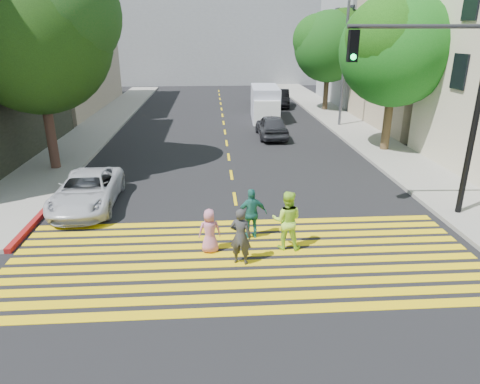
{
  "coord_description": "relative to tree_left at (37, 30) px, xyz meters",
  "views": [
    {
      "loc": [
        -0.82,
        -9.52,
        6.08
      ],
      "look_at": [
        0.0,
        3.0,
        1.4
      ],
      "focal_mm": 32.0,
      "sensor_mm": 36.0,
      "label": 1
    }
  ],
  "objects": [
    {
      "name": "pedestrian_extra",
      "position": [
        8.46,
        -7.65,
        -5.39
      ],
      "size": [
        0.99,
        0.5,
        1.62
      ],
      "primitive_type": "imported",
      "rotation": [
        0.0,
        0.0,
        3.25
      ],
      "color": "#226E65",
      "rests_on": "ground"
    },
    {
      "name": "curb_red",
      "position": [
        1.22,
        -4.27,
        -6.12
      ],
      "size": [
        0.2,
        8.0,
        0.16
      ],
      "primitive_type": "cube",
      "color": "maroon",
      "rests_on": "ground"
    },
    {
      "name": "traffic_signal",
      "position": [
        14.66,
        -6.38,
        -1.86
      ],
      "size": [
        4.58,
        0.43,
        6.71
      ],
      "rotation": [
        0.0,
        0.0,
        -0.04
      ],
      "color": "black",
      "rests_on": "ground"
    },
    {
      "name": "tree_right_far",
      "position": [
        16.69,
        15.15,
        -0.85
      ],
      "size": [
        6.75,
        6.42,
        7.92
      ],
      "rotation": [
        0.0,
        0.0,
        -0.2
      ],
      "color": "#3E301D",
      "rests_on": "ground"
    },
    {
      "name": "sidewalk_right",
      "position": [
        16.62,
        4.73,
        -6.12
      ],
      "size": [
        3.0,
        60.0,
        0.15
      ],
      "primitive_type": "cube",
      "color": "gray",
      "rests_on": "ground"
    },
    {
      "name": "white_sedan",
      "position": [
        2.64,
        -4.69,
        -5.57
      ],
      "size": [
        2.23,
        4.61,
        1.27
      ],
      "primitive_type": "imported",
      "rotation": [
        0.0,
        0.0,
        0.03
      ],
      "color": "silver",
      "rests_on": "ground"
    },
    {
      "name": "tree_left",
      "position": [
        0.0,
        0.0,
        0.0
      ],
      "size": [
        8.18,
        7.85,
        9.2
      ],
      "rotation": [
        0.0,
        0.0,
        -0.27
      ],
      "color": "#493427",
      "rests_on": "ground"
    },
    {
      "name": "white_van",
      "position": [
        11.22,
        11.75,
        -5.06
      ],
      "size": [
        2.18,
        5.17,
        2.39
      ],
      "rotation": [
        0.0,
        0.0,
        -0.06
      ],
      "color": "#B5B8D0",
      "rests_on": "ground"
    },
    {
      "name": "ground",
      "position": [
        8.12,
        -10.27,
        -6.2
      ],
      "size": [
        120.0,
        120.0,
        0.0
      ],
      "primitive_type": "plane",
      "color": "black"
    },
    {
      "name": "pedestrian_woman",
      "position": [
        9.42,
        -8.42,
        -5.29
      ],
      "size": [
        1.0,
        0.85,
        1.81
      ],
      "primitive_type": "imported",
      "rotation": [
        0.0,
        0.0,
        2.94
      ],
      "color": "#B3EF3F",
      "rests_on": "ground"
    },
    {
      "name": "street_lamp",
      "position": [
        15.83,
        8.89,
        -0.5
      ],
      "size": [
        2.25,
        0.39,
        9.92
      ],
      "rotation": [
        0.0,
        0.0,
        0.08
      ],
      "color": "#555660",
      "rests_on": "ground"
    },
    {
      "name": "dark_car_parked",
      "position": [
        13.26,
        17.67,
        -5.47
      ],
      "size": [
        2.07,
        4.57,
        1.45
      ],
      "primitive_type": "imported",
      "rotation": [
        0.0,
        0.0,
        -0.12
      ],
      "color": "black",
      "rests_on": "ground"
    },
    {
      "name": "crosswalk",
      "position": [
        8.12,
        -9.0,
        -6.19
      ],
      "size": [
        13.4,
        5.3,
        0.01
      ],
      "color": "yellow",
      "rests_on": "ground"
    },
    {
      "name": "building_right_tan",
      "position": [
        23.12,
        8.73,
        -1.2
      ],
      "size": [
        10.0,
        10.0,
        10.0
      ],
      "primitive_type": "cube",
      "color": "tan",
      "rests_on": "ground"
    },
    {
      "name": "dark_car_near",
      "position": [
        10.94,
        6.0,
        -5.49
      ],
      "size": [
        1.71,
        4.17,
        1.42
      ],
      "primitive_type": "imported",
      "rotation": [
        0.0,
        0.0,
        3.15
      ],
      "color": "#27272D",
      "rests_on": "ground"
    },
    {
      "name": "pedestrian_man",
      "position": [
        8.01,
        -9.24,
        -5.37
      ],
      "size": [
        0.7,
        0.57,
        1.66
      ],
      "primitive_type": "imported",
      "rotation": [
        0.0,
        0.0,
        2.81
      ],
      "color": "#323234",
      "rests_on": "ground"
    },
    {
      "name": "sidewalk_left",
      "position": [
        -0.38,
        11.73,
        -6.12
      ],
      "size": [
        3.0,
        40.0,
        0.15
      ],
      "primitive_type": "cube",
      "color": "gray",
      "rests_on": "ground"
    },
    {
      "name": "building_left_tan",
      "position": [
        -7.88,
        17.73,
        -1.2
      ],
      "size": [
        12.0,
        16.0,
        10.0
      ],
      "primitive_type": "cube",
      "color": "tan",
      "rests_on": "ground"
    },
    {
      "name": "tree_right_near",
      "position": [
        16.69,
        2.36,
        -0.63
      ],
      "size": [
        7.5,
        7.5,
        8.24
      ],
      "rotation": [
        0.0,
        0.0,
        0.43
      ],
      "color": "#483218",
      "rests_on": "ground"
    },
    {
      "name": "backdrop_block",
      "position": [
        8.12,
        37.73,
        -0.2
      ],
      "size": [
        30.0,
        8.0,
        12.0
      ],
      "primitive_type": "cube",
      "color": "gray",
      "rests_on": "ground"
    },
    {
      "name": "lane_line",
      "position": [
        8.12,
        12.23,
        -6.19
      ],
      "size": [
        0.12,
        34.4,
        0.01
      ],
      "color": "yellow",
      "rests_on": "ground"
    },
    {
      "name": "building_right_grey",
      "position": [
        23.12,
        19.73,
        -1.2
      ],
      "size": [
        10.0,
        10.0,
        10.0
      ],
      "primitive_type": "cube",
      "color": "gray",
      "rests_on": "ground"
    },
    {
      "name": "silver_car",
      "position": [
        11.74,
        20.18,
        -5.58
      ],
      "size": [
        2.14,
        4.44,
        1.25
      ],
      "primitive_type": "imported",
      "rotation": [
        0.0,
        0.0,
        3.05
      ],
      "color": "gray",
      "rests_on": "ground"
    },
    {
      "name": "pedestrian_child",
      "position": [
        7.15,
        -8.49,
        -5.53
      ],
      "size": [
        0.69,
        0.48,
        1.34
      ],
      "primitive_type": "imported",
      "rotation": [
        0.0,
        0.0,
        3.24
      ],
      "color": "#C97291",
      "rests_on": "ground"
    }
  ]
}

